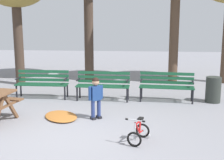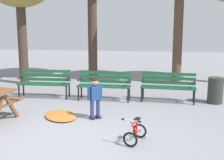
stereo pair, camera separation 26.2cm
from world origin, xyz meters
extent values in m
plane|color=gray|center=(0.00, 0.00, 0.00)|extent=(36.00, 36.00, 0.00)
cube|color=brown|center=(-1.56, 1.00, 0.36)|extent=(0.14, 0.57, 0.76)
cube|color=brown|center=(-1.60, 0.75, 0.42)|extent=(0.24, 1.10, 0.04)
cube|color=#195133|center=(-1.51, 3.37, 0.44)|extent=(1.60, 0.10, 0.03)
cube|color=#195133|center=(-1.51, 3.25, 0.44)|extent=(1.60, 0.10, 0.03)
cube|color=#195133|center=(-1.51, 3.13, 0.44)|extent=(1.60, 0.10, 0.03)
cube|color=#195133|center=(-1.51, 3.01, 0.44)|extent=(1.60, 0.10, 0.03)
cube|color=#195133|center=(-1.51, 3.41, 0.54)|extent=(1.60, 0.07, 0.09)
cube|color=#195133|center=(-1.51, 3.41, 0.67)|extent=(1.60, 0.07, 0.09)
cube|color=#195133|center=(-1.51, 3.41, 0.81)|extent=(1.60, 0.07, 0.09)
cylinder|color=black|center=(-0.76, 3.05, 0.22)|extent=(0.05, 0.05, 0.44)
cylinder|color=black|center=(-0.76, 3.41, 0.22)|extent=(0.05, 0.05, 0.44)
cube|color=black|center=(-0.76, 3.23, 0.62)|extent=(0.05, 0.40, 0.03)
cylinder|color=black|center=(-2.26, 3.02, 0.22)|extent=(0.05, 0.05, 0.44)
cylinder|color=black|center=(-2.26, 3.38, 0.22)|extent=(0.05, 0.05, 0.44)
cube|color=black|center=(-2.26, 3.20, 0.62)|extent=(0.05, 0.40, 0.03)
cube|color=#195133|center=(0.40, 3.29, 0.44)|extent=(1.60, 0.12, 0.03)
cube|color=#195133|center=(0.39, 3.17, 0.44)|extent=(1.60, 0.12, 0.03)
cube|color=#195133|center=(0.39, 3.05, 0.44)|extent=(1.60, 0.12, 0.03)
cube|color=#195133|center=(0.39, 2.93, 0.44)|extent=(1.60, 0.12, 0.03)
cube|color=#195133|center=(0.40, 3.33, 0.54)|extent=(1.60, 0.09, 0.09)
cube|color=#195133|center=(0.40, 3.33, 0.67)|extent=(1.60, 0.09, 0.09)
cube|color=#195133|center=(0.40, 3.33, 0.81)|extent=(1.60, 0.09, 0.09)
cylinder|color=black|center=(1.14, 2.93, 0.22)|extent=(0.05, 0.05, 0.44)
cylinder|color=black|center=(1.15, 3.29, 0.22)|extent=(0.05, 0.05, 0.44)
cube|color=black|center=(1.14, 3.11, 0.62)|extent=(0.05, 0.40, 0.03)
cylinder|color=black|center=(-0.36, 2.98, 0.22)|extent=(0.05, 0.05, 0.44)
cylinder|color=black|center=(-0.35, 3.34, 0.22)|extent=(0.05, 0.05, 0.44)
cube|color=black|center=(-0.36, 3.16, 0.62)|extent=(0.05, 0.40, 0.03)
cube|color=#195133|center=(2.31, 3.33, 0.44)|extent=(1.60, 0.19, 0.03)
cube|color=#195133|center=(2.30, 3.21, 0.44)|extent=(1.60, 0.19, 0.03)
cube|color=#195133|center=(2.29, 3.09, 0.44)|extent=(1.60, 0.19, 0.03)
cube|color=#195133|center=(2.28, 2.97, 0.44)|extent=(1.60, 0.19, 0.03)
cube|color=#195133|center=(2.31, 3.37, 0.54)|extent=(1.60, 0.17, 0.09)
cube|color=#195133|center=(2.31, 3.37, 0.67)|extent=(1.60, 0.17, 0.09)
cube|color=#195133|center=(2.31, 3.37, 0.81)|extent=(1.60, 0.17, 0.09)
cylinder|color=black|center=(3.03, 2.93, 0.22)|extent=(0.05, 0.05, 0.44)
cylinder|color=black|center=(3.05, 3.29, 0.22)|extent=(0.05, 0.05, 0.44)
cube|color=black|center=(3.04, 3.11, 0.62)|extent=(0.07, 0.40, 0.03)
cylinder|color=black|center=(1.53, 3.05, 0.22)|extent=(0.05, 0.05, 0.44)
cylinder|color=black|center=(1.56, 3.41, 0.22)|extent=(0.05, 0.05, 0.44)
cube|color=black|center=(1.54, 3.23, 0.62)|extent=(0.07, 0.40, 0.03)
cylinder|color=navy|center=(0.51, 1.39, 0.24)|extent=(0.09, 0.09, 0.47)
cube|color=black|center=(0.51, 1.39, 0.03)|extent=(0.17, 0.18, 0.06)
cylinder|color=navy|center=(0.38, 1.29, 0.24)|extent=(0.09, 0.09, 0.47)
cube|color=black|center=(0.38, 1.29, 0.03)|extent=(0.17, 0.18, 0.06)
cube|color=navy|center=(0.44, 1.34, 0.65)|extent=(0.28, 0.27, 0.35)
sphere|color=tan|center=(0.44, 1.34, 0.93)|extent=(0.18, 0.18, 0.18)
sphere|color=black|center=(0.44, 1.34, 0.95)|extent=(0.17, 0.17, 0.17)
cylinder|color=navy|center=(0.57, 1.44, 0.66)|extent=(0.07, 0.07, 0.33)
cylinder|color=navy|center=(0.32, 1.24, 0.66)|extent=(0.07, 0.07, 0.33)
torus|color=black|center=(1.42, -0.27, 0.15)|extent=(0.30, 0.13, 0.30)
cylinder|color=silver|center=(1.42, -0.27, 0.15)|extent=(0.06, 0.05, 0.04)
torus|color=black|center=(1.58, 0.22, 0.15)|extent=(0.30, 0.13, 0.30)
cylinder|color=silver|center=(1.58, 0.22, 0.15)|extent=(0.06, 0.05, 0.04)
torus|color=white|center=(1.69, 0.19, 0.05)|extent=(0.11, 0.06, 0.11)
torus|color=white|center=(1.48, 0.25, 0.05)|extent=(0.11, 0.06, 0.11)
cylinder|color=red|center=(1.48, -0.10, 0.32)|extent=(0.13, 0.30, 0.32)
cylinder|color=red|center=(1.53, 0.05, 0.30)|extent=(0.06, 0.08, 0.27)
cylinder|color=red|center=(1.55, 0.13, 0.16)|extent=(0.09, 0.20, 0.05)
cylinder|color=silver|center=(1.43, -0.25, 0.31)|extent=(0.05, 0.08, 0.32)
cylinder|color=red|center=(1.48, -0.08, 0.42)|extent=(0.13, 0.32, 0.05)
cube|color=black|center=(1.53, 0.07, 0.45)|extent=(0.14, 0.19, 0.04)
cylinder|color=silver|center=(1.43, -0.24, 0.52)|extent=(0.33, 0.13, 0.02)
cylinder|color=black|center=(1.59, -0.29, 0.52)|extent=(0.06, 0.05, 0.04)
cylinder|color=black|center=(1.27, -0.18, 0.52)|extent=(0.06, 0.05, 0.04)
ellipsoid|color=#B26B2D|center=(-0.44, 1.36, 0.04)|extent=(1.21, 1.29, 0.07)
cylinder|color=#2D332D|center=(3.66, 3.22, 0.38)|extent=(0.44, 0.44, 0.75)
cylinder|color=#423328|center=(-2.99, 5.18, 1.51)|extent=(0.34, 0.34, 3.03)
cylinder|color=#423328|center=(-0.54, 6.25, 1.93)|extent=(0.36, 0.36, 3.86)
cylinder|color=brown|center=(2.76, 6.07, 1.78)|extent=(0.35, 0.35, 3.57)
camera|label=1|loc=(1.52, -5.84, 2.40)|focal=49.37mm
camera|label=2|loc=(1.78, -5.81, 2.40)|focal=49.37mm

